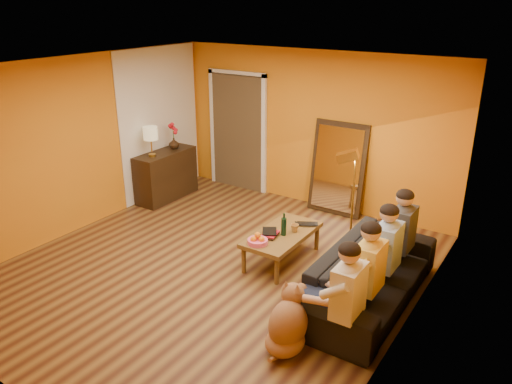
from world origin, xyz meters
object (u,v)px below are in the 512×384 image
Objects in this scene: mirror_frame at (338,168)px; wine_bottle at (284,224)px; table_lamp at (151,142)px; sideboard at (166,175)px; dog at (288,319)px; person_mid_right at (387,254)px; laptop at (306,226)px; tumbler at (295,228)px; coffee_table at (282,247)px; vase at (174,143)px; person_far_left at (348,300)px; person_far_right at (402,236)px; person_mid_left at (369,275)px; floor_lamp at (353,204)px; sofa at (371,276)px.

wine_bottle is (0.15, -1.99, -0.18)m from mirror_frame.
sideboard is at bearing 90.00° from table_lamp.
mirror_frame is 3.13m from table_lamp.
dog is 0.59× the size of person_mid_right.
person_mid_right is 1.41m from laptop.
wine_bottle is (-0.94, 1.51, 0.22)m from dog.
person_mid_right is at bearing -4.80° from wine_bottle.
tumbler is at bearing -134.36° from laptop.
table_lamp is at bearing 168.20° from wine_bottle.
sideboard is at bearing 166.69° from person_mid_right.
dog is 1.50m from person_mid_right.
vase is at bearing 158.86° from coffee_table.
mirror_frame reaches higher than coffee_table.
mirror_frame is at bearing 126.77° from person_mid_right.
sideboard is 0.97× the size of person_far_left.
sideboard is 0.97× the size of person_far_right.
sideboard is 3.81× the size of wine_bottle.
person_mid_left is at bearing -69.15° from laptop.
table_lamp is 0.71× the size of dog.
floor_lamp is at bearing 53.73° from wine_bottle.
laptop is (-1.30, -0.03, -0.18)m from person_far_right.
person_far_left reaches higher than tumbler.
floor_lamp is at bearing 131.17° from person_mid_right.
laptop is at bearing 62.11° from sofa.
vase is at bearing 136.29° from laptop.
vase is (-2.94, 1.16, 0.37)m from wine_bottle.
mirror_frame is at bearing 33.22° from sofa.
vase is (0.00, 0.55, -0.16)m from table_lamp.
coffee_table is 1.58m from person_far_right.
coffee_table is at bearing 154.08° from person_mid_left.
mirror_frame reaches higher than sideboard.
tumbler is at bearing 67.62° from wine_bottle.
wine_bottle reaches higher than tumbler.
person_far_right is (1.48, 0.38, 0.40)m from coffee_table.
table_lamp is at bearing -153.68° from mirror_frame.
person_far_right is (0.13, 0.65, 0.27)m from sofa.
sideboard is at bearing 163.30° from coffee_table.
mirror_frame is 2.98× the size of table_lamp.
sideboard reaches higher than coffee_table.
mirror_frame is at bearing 26.32° from table_lamp.
tumbler is at bearing -18.28° from vase.
laptop is at bearing -178.70° from person_far_right.
person_mid_left reaches higher than coffee_table.
coffee_table is at bearing -165.63° from person_far_right.
coffee_table is (-1.35, 0.27, -0.13)m from sofa.
sideboard is at bearing 162.73° from wine_bottle.
floor_lamp is 1.18× the size of person_far_right.
coffee_table is 3.94× the size of wine_bottle.
sideboard is at bearing 160.08° from person_mid_left.
sofa reaches higher than laptop.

